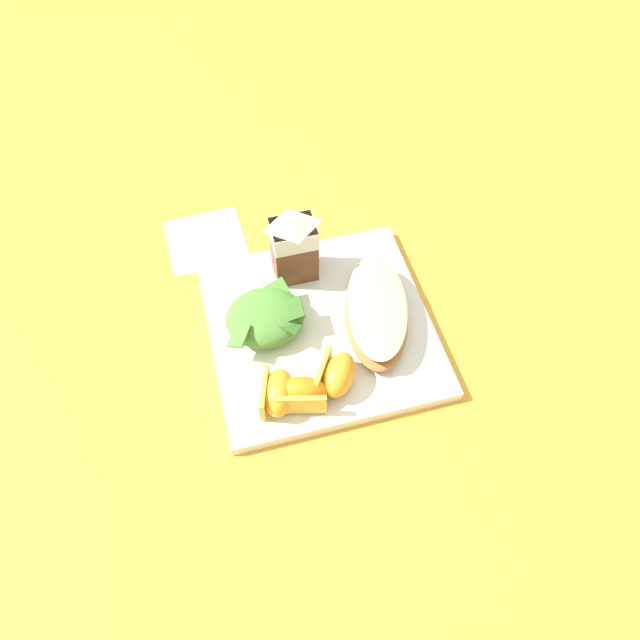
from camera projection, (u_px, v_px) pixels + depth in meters
ground at (320, 331)px, 0.77m from camera, size 3.00×3.00×0.00m
white_plate at (320, 328)px, 0.76m from camera, size 0.28×0.28×0.02m
cheesy_pizza_bread at (376, 312)px, 0.74m from camera, size 0.12×0.18×0.04m
green_salad_pile at (265, 317)px, 0.74m from camera, size 0.10×0.10×0.04m
milk_carton at (294, 243)px, 0.76m from camera, size 0.06×0.05×0.11m
orange_wedge_front at (277, 393)px, 0.68m from camera, size 0.05×0.07×0.04m
orange_wedge_middle at (302, 394)px, 0.68m from camera, size 0.07×0.05×0.04m
orange_wedge_rear at (334, 375)px, 0.69m from camera, size 0.06×0.07×0.04m
paper_napkin at (206, 240)px, 0.86m from camera, size 0.11×0.11×0.00m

